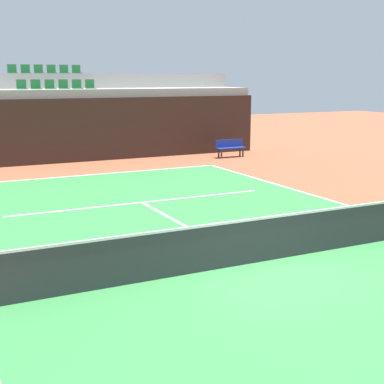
{
  "coord_description": "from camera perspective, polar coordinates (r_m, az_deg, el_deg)",
  "views": [
    {
      "loc": [
        -6.07,
        -9.39,
        3.84
      ],
      "look_at": [
        -0.44,
        2.0,
        1.2
      ],
      "focal_mm": 52.06,
      "sensor_mm": 36.0,
      "label": 1
    }
  ],
  "objects": [
    {
      "name": "ground_plane",
      "position": [
        11.82,
        6.26,
        -7.29
      ],
      "size": [
        80.0,
        80.0,
        0.0
      ],
      "primitive_type": "plane",
      "color": "brown"
    },
    {
      "name": "service_line_far",
      "position": [
        17.34,
        -5.16,
        -1.07
      ],
      "size": [
        8.26,
        0.1,
        0.0
      ],
      "primitive_type": "cube",
      "color": "white",
      "rests_on": "court_surface"
    },
    {
      "name": "court_surface",
      "position": [
        11.82,
        6.26,
        -7.26
      ],
      "size": [
        11.0,
        24.0,
        0.01
      ],
      "primitive_type": "cube",
      "color": "#2D7238",
      "rests_on": "ground_plane"
    },
    {
      "name": "stands_tier_upper",
      "position": [
        29.52,
        -14.54,
        7.78
      ],
      "size": [
        19.42,
        2.4,
        4.0
      ],
      "primitive_type": "cube",
      "color": "#9E9E99",
      "rests_on": "ground_plane"
    },
    {
      "name": "seating_row_upper",
      "position": [
        29.56,
        -14.79,
        11.91
      ],
      "size": [
        3.65,
        0.44,
        0.44
      ],
      "color": "#1E6633",
      "rests_on": "stands_tier_upper"
    },
    {
      "name": "tennis_net",
      "position": [
        11.67,
        6.31,
        -4.93
      ],
      "size": [
        11.08,
        0.08,
        1.07
      ],
      "color": "black",
      "rests_on": "court_surface"
    },
    {
      "name": "baseline_far",
      "position": [
        22.51,
        -10.29,
        1.75
      ],
      "size": [
        11.0,
        0.1,
        0.0
      ],
      "primitive_type": "cube",
      "color": "white",
      "rests_on": "court_surface"
    },
    {
      "name": "back_wall",
      "position": [
        25.91,
        -12.74,
        6.14
      ],
      "size": [
        19.42,
        0.3,
        2.9
      ],
      "primitive_type": "cube",
      "color": "black",
      "rests_on": "ground_plane"
    },
    {
      "name": "player_bench",
      "position": [
        27.19,
        3.94,
        4.66
      ],
      "size": [
        1.5,
        0.4,
        0.85
      ],
      "color": "navy",
      "rests_on": "ground_plane"
    },
    {
      "name": "seating_row_lower",
      "position": [
        27.21,
        -13.66,
        10.48
      ],
      "size": [
        3.65,
        0.44,
        0.44
      ],
      "color": "#1E6633",
      "rests_on": "stands_tier_lower"
    },
    {
      "name": "centre_service_line",
      "position": [
        14.49,
        -0.56,
        -3.58
      ],
      "size": [
        0.1,
        6.4,
        0.0
      ],
      "primitive_type": "cube",
      "color": "white",
      "rests_on": "court_surface"
    },
    {
      "name": "stands_tier_lower",
      "position": [
        27.21,
        -13.44,
        6.77
      ],
      "size": [
        19.42,
        2.4,
        3.28
      ],
      "primitive_type": "cube",
      "color": "#9E9E99",
      "rests_on": "ground_plane"
    }
  ]
}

